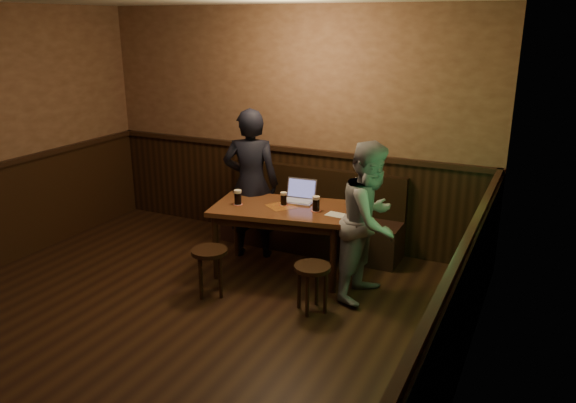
% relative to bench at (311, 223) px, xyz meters
% --- Properties ---
extents(room, '(5.04, 6.04, 2.84)m').
position_rel_bench_xyz_m(room, '(-0.42, -2.53, 0.89)').
color(room, black).
rests_on(room, ground).
extents(bench, '(2.20, 0.50, 0.95)m').
position_rel_bench_xyz_m(bench, '(0.00, 0.00, 0.00)').
color(bench, black).
rests_on(bench, ground).
extents(pub_table, '(1.54, 1.05, 0.76)m').
position_rel_bench_xyz_m(pub_table, '(0.00, -0.79, 0.34)').
color(pub_table, '#593619').
rests_on(pub_table, ground).
extents(stool_left, '(0.42, 0.42, 0.48)m').
position_rel_bench_xyz_m(stool_left, '(-0.41, -1.56, 0.07)').
color(stool_left, black).
rests_on(stool_left, ground).
extents(stool_right, '(0.36, 0.36, 0.46)m').
position_rel_bench_xyz_m(stool_right, '(0.64, -1.43, 0.06)').
color(stool_right, black).
rests_on(stool_right, ground).
extents(pint_left, '(0.10, 0.10, 0.16)m').
position_rel_bench_xyz_m(pint_left, '(-0.44, -0.94, 0.52)').
color(pint_left, '#B51E16').
rests_on(pint_left, pub_table).
extents(pint_mid, '(0.09, 0.09, 0.14)m').
position_rel_bench_xyz_m(pint_mid, '(0.00, -0.74, 0.52)').
color(pint_mid, '#B51E16').
rests_on(pint_mid, pub_table).
extents(pint_right, '(0.10, 0.10, 0.16)m').
position_rel_bench_xyz_m(pint_right, '(0.39, -0.77, 0.52)').
color(pint_right, '#B51E16').
rests_on(pint_right, pub_table).
extents(laptop, '(0.35, 0.29, 0.23)m').
position_rel_bench_xyz_m(laptop, '(0.10, -0.54, 0.50)').
color(laptop, silver).
rests_on(laptop, pub_table).
extents(menu, '(0.23, 0.17, 0.00)m').
position_rel_bench_xyz_m(menu, '(0.63, -0.80, 0.45)').
color(menu, silver).
rests_on(menu, pub_table).
extents(person_suit, '(0.73, 0.61, 1.72)m').
position_rel_bench_xyz_m(person_suit, '(-0.52, -0.50, 0.55)').
color(person_suit, black).
rests_on(person_suit, ground).
extents(person_grey, '(0.68, 0.83, 1.56)m').
position_rel_bench_xyz_m(person_grey, '(1.00, -0.89, 0.47)').
color(person_grey, gray).
rests_on(person_grey, ground).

